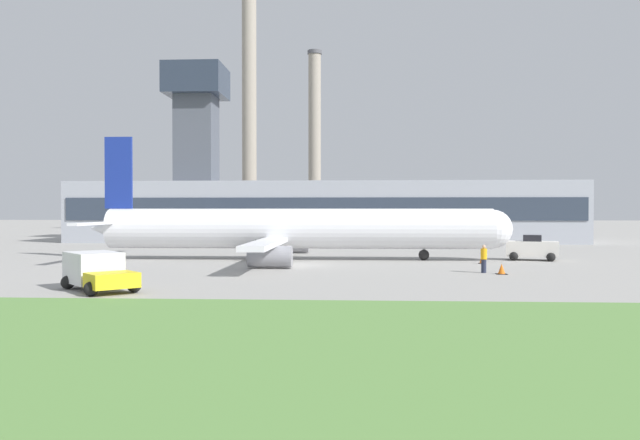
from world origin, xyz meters
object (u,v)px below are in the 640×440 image
object	(u,v)px
airplane	(293,229)
pushback_tug	(532,249)
baggage_truck	(97,271)
ground_crew_person	(484,259)

from	to	relation	value
airplane	pushback_tug	size ratio (longest dim) A/B	8.02
pushback_tug	airplane	bearing A→B (deg)	-178.47
airplane	pushback_tug	xyz separation A→B (m)	(19.29, 0.52, -1.56)
baggage_truck	ground_crew_person	size ratio (longest dim) A/B	2.82
pushback_tug	baggage_truck	distance (m)	33.90
airplane	ground_crew_person	distance (m)	16.66
pushback_tug	ground_crew_person	xyz separation A→B (m)	(-5.93, -10.36, 0.00)
airplane	baggage_truck	xyz separation A→B (m)	(-7.91, -19.72, -1.53)
pushback_tug	baggage_truck	size ratio (longest dim) A/B	0.84
ground_crew_person	airplane	bearing A→B (deg)	143.62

